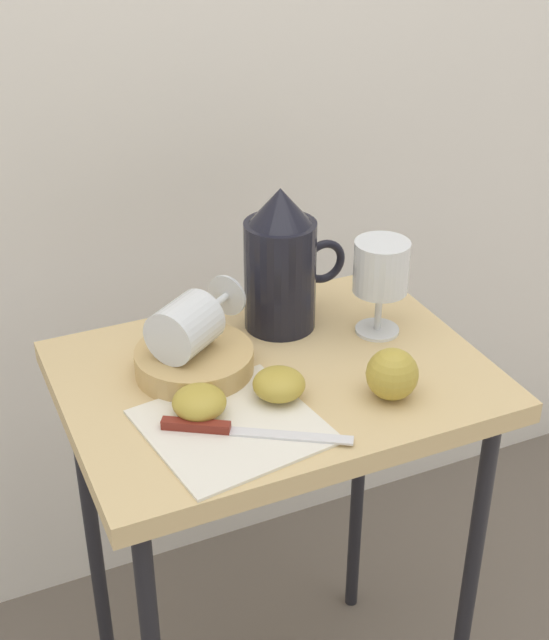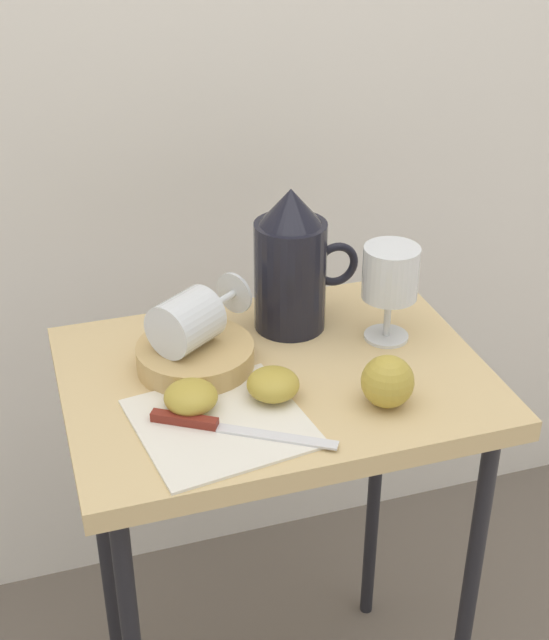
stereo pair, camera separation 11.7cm
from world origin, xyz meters
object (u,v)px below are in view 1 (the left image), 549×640
(pitcher, at_px, (281,272))
(wine_glass_tipped_near, at_px, (187,326))
(wine_glass_upright, at_px, (381,272))
(apple_half_left, at_px, (199,402))
(apple_whole, at_px, (392,374))
(knife, at_px, (228,429))
(apple_half_right, at_px, (279,384))
(table, at_px, (274,419))
(basket_tray, at_px, (194,361))

(pitcher, xyz_separation_m, wine_glass_tipped_near, (-0.17, -0.07, -0.01))
(pitcher, relative_size, wine_glass_upright, 1.50)
(wine_glass_tipped_near, relative_size, apple_half_left, 2.30)
(apple_whole, distance_m, knife, 0.22)
(wine_glass_tipped_near, bearing_deg, apple_half_right, -51.47)
(table, height_order, apple_whole, apple_whole)
(table, xyz_separation_m, apple_half_left, (-0.13, -0.06, 0.10))
(pitcher, relative_size, apple_whole, 3.15)
(table, distance_m, pitcher, 0.21)
(basket_tray, xyz_separation_m, wine_glass_tipped_near, (-0.01, 0.00, 0.06))
(basket_tray, bearing_deg, apple_half_right, -53.09)
(knife, bearing_deg, table, 43.98)
(pitcher, bearing_deg, knife, -127.95)
(table, distance_m, apple_half_left, 0.17)
(wine_glass_upright, relative_size, apple_whole, 2.10)
(pitcher, bearing_deg, table, -118.22)
(apple_whole, bearing_deg, table, 134.50)
(basket_tray, height_order, apple_whole, apple_whole)
(pitcher, bearing_deg, apple_half_left, -137.97)
(table, relative_size, wine_glass_tipped_near, 4.57)
(apple_half_left, xyz_separation_m, apple_whole, (0.24, -0.06, 0.01))
(knife, bearing_deg, apple_half_right, 26.50)
(wine_glass_upright, bearing_deg, table, -168.70)
(apple_half_left, bearing_deg, pitcher, 42.03)
(apple_half_left, distance_m, knife, 0.05)
(pitcher, height_order, apple_half_right, pitcher)
(wine_glass_upright, height_order, wine_glass_tipped_near, wine_glass_upright)
(wine_glass_upright, relative_size, wine_glass_tipped_near, 0.91)
(wine_glass_upright, bearing_deg, apple_half_left, -163.05)
(wine_glass_upright, height_order, apple_half_left, wine_glass_upright)
(wine_glass_upright, distance_m, wine_glass_tipped_near, 0.29)
(pitcher, distance_m, apple_whole, 0.24)
(wine_glass_upright, xyz_separation_m, wine_glass_tipped_near, (-0.29, 0.01, -0.02))
(table, height_order, wine_glass_tipped_near, wine_glass_tipped_near)
(apple_half_left, relative_size, knife, 0.33)
(wine_glass_upright, bearing_deg, pitcher, 147.81)
(wine_glass_tipped_near, bearing_deg, wine_glass_upright, -1.77)
(apple_half_right, height_order, knife, apple_half_right)
(pitcher, distance_m, knife, 0.29)
(wine_glass_tipped_near, xyz_separation_m, apple_whole, (0.22, -0.16, -0.04))
(apple_whole, bearing_deg, wine_glass_upright, 66.29)
(apple_half_right, distance_m, knife, 0.10)
(table, xyz_separation_m, pitcher, (0.06, 0.11, 0.17))
(table, xyz_separation_m, wine_glass_upright, (0.18, 0.04, 0.18))
(wine_glass_tipped_near, distance_m, apple_whole, 0.27)
(wine_glass_tipped_near, height_order, apple_whole, wine_glass_tipped_near)
(wine_glass_upright, bearing_deg, apple_whole, -113.71)
(wine_glass_upright, relative_size, knife, 0.69)
(basket_tray, distance_m, apple_half_right, 0.13)
(knife, bearing_deg, wine_glass_upright, 26.08)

